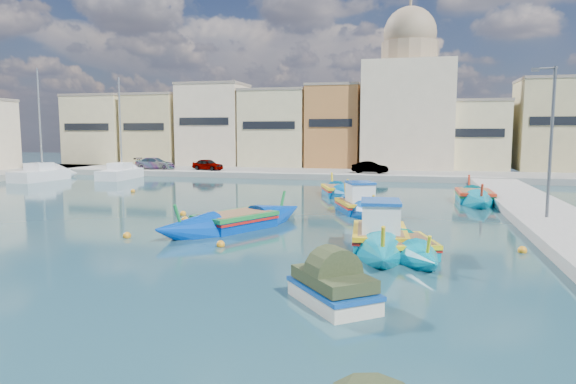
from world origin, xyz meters
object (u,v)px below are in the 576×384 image
(luzzu_turquoise_cabin, at_px, (380,238))
(tender_near, at_px, (333,289))
(luzzu_blue_south, at_px, (236,223))
(luzzu_cyan_mid, at_px, (474,197))
(church_block, at_px, (408,100))
(luzzu_blue_cabin, at_px, (358,207))
(luzzu_cyan_south, at_px, (408,248))
(yacht_north, at_px, (129,173))
(luzzu_green, at_px, (339,192))
(yacht_midnorth, at_px, (53,175))
(quay_street_lamp, at_px, (550,141))

(luzzu_turquoise_cabin, xyz_separation_m, tender_near, (-0.77, -7.66, 0.06))
(luzzu_blue_south, bearing_deg, luzzu_cyan_mid, 46.39)
(church_block, bearing_deg, luzzu_blue_cabin, -94.14)
(church_block, xyz_separation_m, luzzu_turquoise_cabin, (-0.41, -40.59, -8.03))
(luzzu_blue_south, bearing_deg, luzzu_cyan_south, -21.91)
(luzzu_blue_south, bearing_deg, yacht_north, 130.23)
(luzzu_cyan_mid, xyz_separation_m, luzzu_blue_south, (-12.65, -13.28, -0.00))
(luzzu_green, distance_m, luzzu_cyan_south, 18.51)
(luzzu_cyan_mid, xyz_separation_m, luzzu_green, (-9.55, 1.07, -0.01))
(luzzu_blue_south, distance_m, yacht_midnorth, 34.06)
(quay_street_lamp, distance_m, luzzu_cyan_south, 10.92)
(quay_street_lamp, bearing_deg, luzzu_cyan_south, -131.28)
(luzzu_blue_south, distance_m, luzzu_cyan_south, 9.07)
(luzzu_blue_south, bearing_deg, yacht_midnorth, 142.46)
(luzzu_blue_cabin, distance_m, yacht_midnorth, 35.32)
(luzzu_cyan_mid, distance_m, tender_near, 24.12)
(luzzu_cyan_south, bearing_deg, luzzu_turquoise_cabin, 139.43)
(luzzu_cyan_mid, height_order, luzzu_cyan_south, luzzu_cyan_mid)
(yacht_north, bearing_deg, luzzu_cyan_south, -43.72)
(church_block, bearing_deg, yacht_midnorth, -153.26)
(luzzu_blue_cabin, relative_size, luzzu_cyan_mid, 0.88)
(luzzu_green, xyz_separation_m, tender_near, (3.37, -24.38, 0.16))
(luzzu_blue_cabin, relative_size, yacht_midnorth, 0.70)
(luzzu_turquoise_cabin, relative_size, yacht_midnorth, 0.84)
(quay_street_lamp, bearing_deg, tender_near, -121.18)
(yacht_north, bearing_deg, church_block, 25.99)
(luzzu_turquoise_cabin, distance_m, luzzu_cyan_mid, 16.56)
(luzzu_blue_south, height_order, luzzu_cyan_south, luzzu_blue_south)
(luzzu_blue_south, xyz_separation_m, tender_near, (6.47, -10.03, 0.15))
(quay_street_lamp, distance_m, luzzu_turquoise_cabin, 10.99)
(church_block, relative_size, luzzu_cyan_south, 2.67)
(luzzu_cyan_south, xyz_separation_m, tender_near, (-1.95, -6.65, 0.21))
(luzzu_blue_cabin, height_order, luzzu_cyan_south, luzzu_blue_cabin)
(quay_street_lamp, bearing_deg, luzzu_green, 139.82)
(church_block, xyz_separation_m, quay_street_lamp, (7.44, -34.00, -4.07))
(luzzu_green, bearing_deg, tender_near, -82.13)
(church_block, bearing_deg, quay_street_lamp, -77.65)
(church_block, xyz_separation_m, luzzu_cyan_mid, (5.00, -24.94, -8.12))
(luzzu_turquoise_cabin, height_order, luzzu_cyan_south, luzzu_turquoise_cabin)
(luzzu_blue_cabin, distance_m, tender_near, 16.69)
(quay_street_lamp, xyz_separation_m, yacht_north, (-35.75, 20.20, -3.90))
(luzzu_green, height_order, yacht_midnorth, yacht_midnorth)
(luzzu_cyan_mid, bearing_deg, yacht_north, 161.50)
(luzzu_blue_cabin, height_order, luzzu_green, luzzu_blue_cabin)
(luzzu_blue_cabin, height_order, yacht_midnorth, yacht_midnorth)
(tender_near, bearing_deg, yacht_midnorth, 137.40)
(luzzu_cyan_south, bearing_deg, church_block, 91.06)
(tender_near, height_order, yacht_midnorth, yacht_midnorth)
(luzzu_cyan_mid, height_order, luzzu_blue_south, luzzu_blue_south)
(luzzu_turquoise_cabin, height_order, yacht_north, yacht_north)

